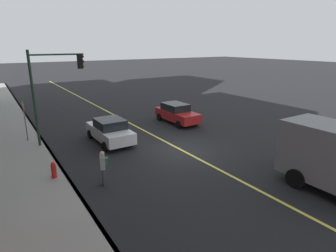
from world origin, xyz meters
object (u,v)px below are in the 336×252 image
Objects in this scene: street_sign_post at (25,118)px; fire_hydrant at (54,171)px; car_white at (110,131)px; traffic_light_mast at (53,82)px; pedestrian_with_backpack at (103,166)px; car_red at (177,113)px.

fire_hydrant is at bearing -177.38° from street_sign_post.
fire_hydrant is at bearing 130.85° from car_white.
street_sign_post reaches higher than car_white.
traffic_light_mast is at bearing 63.46° from car_white.
traffic_light_mast is 6.44m from fire_hydrant.
car_white is 5.96m from pedestrian_with_backpack.
pedestrian_with_backpack is 7.55m from traffic_light_mast.
pedestrian_with_backpack is at bearing 155.54° from car_white.
pedestrian_with_backpack is 2.55m from fire_hydrant.
pedestrian_with_backpack is (-5.42, 2.47, 0.16)m from car_white.
car_white is 0.73× the size of traffic_light_mast.
traffic_light_mast is (6.88, 0.45, 3.07)m from pedestrian_with_backpack.
car_red is 11.18m from street_sign_post.
traffic_light_mast is 2.15× the size of street_sign_post.
pedestrian_with_backpack reaches higher than car_red.
traffic_light_mast reaches higher than street_sign_post.
car_red reaches higher than fire_hydrant.
car_white is at bearing -116.54° from traffic_light_mast.
fire_hydrant is at bearing 165.03° from traffic_light_mast.
street_sign_post is 6.78m from fire_hydrant.
pedestrian_with_backpack is 0.28× the size of traffic_light_mast.
street_sign_post reaches higher than fire_hydrant.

